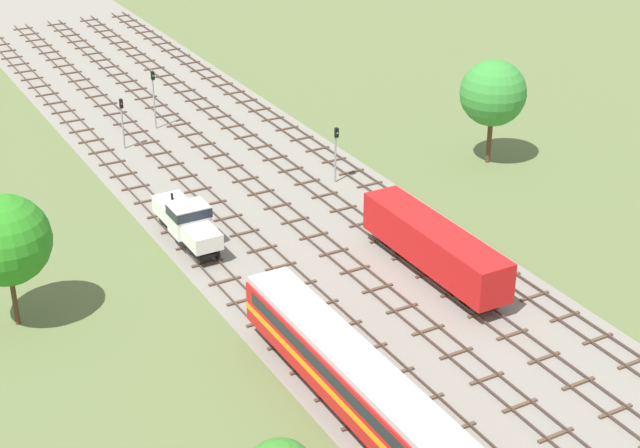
{
  "coord_description": "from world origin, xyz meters",
  "views": [
    {
      "loc": [
        -31.96,
        -8.68,
        33.99
      ],
      "look_at": [
        0.0,
        48.53,
        1.5
      ],
      "focal_mm": 55.81,
      "sensor_mm": 36.0,
      "label": 1
    }
  ],
  "objects": [
    {
      "name": "lineside_tree_0",
      "position": [
        20.41,
        54.75,
        6.35
      ],
      "size": [
        5.73,
        5.73,
        9.24
      ],
      "color": "#4C331E",
      "rests_on": "ground"
    },
    {
      "name": "ground_plane",
      "position": [
        0.0,
        56.0,
        0.0
      ],
      "size": [
        480.0,
        480.0,
        0.0
      ],
      "primitive_type": "plane",
      "color": "#5B6B3D"
    },
    {
      "name": "ballast_bed",
      "position": [
        0.0,
        56.0,
        0.0
      ],
      "size": [
        21.3,
        176.0,
        0.01
      ],
      "primitive_type": "cube",
      "color": "gray",
      "rests_on": "ground"
    },
    {
      "name": "freight_boxcar_centre_near",
      "position": [
        4.33,
        40.22,
        2.45
      ],
      "size": [
        2.87,
        14.0,
        3.6
      ],
      "color": "red",
      "rests_on": "ground"
    },
    {
      "name": "track_centre_right",
      "position": [
        8.65,
        57.0,
        0.14
      ],
      "size": [
        2.4,
        126.0,
        0.29
      ],
      "color": "#47382D",
      "rests_on": "ground"
    },
    {
      "name": "track_centre_left",
      "position": [
        0.0,
        57.0,
        0.14
      ],
      "size": [
        2.4,
        126.0,
        0.29
      ],
      "color": "#47382D",
      "rests_on": "ground"
    },
    {
      "name": "signal_post_mid",
      "position": [
        -2.16,
        76.77,
        3.66
      ],
      "size": [
        0.28,
        0.47,
        5.8
      ],
      "color": "gray",
      "rests_on": "ground"
    },
    {
      "name": "lineside_tree_1",
      "position": [
        -22.43,
        48.05,
        6.02
      ],
      "size": [
        5.74,
        5.74,
        8.9
      ],
      "color": "#4C331E",
      "rests_on": "ground"
    },
    {
      "name": "track_left",
      "position": [
        -4.32,
        57.0,
        0.14
      ],
      "size": [
        2.4,
        126.0,
        0.29
      ],
      "color": "#47382D",
      "rests_on": "ground"
    },
    {
      "name": "shunter_loco_far_left_mid",
      "position": [
        -8.65,
        52.95,
        2.01
      ],
      "size": [
        2.74,
        8.46,
        3.1
      ],
      "color": "white",
      "rests_on": "ground"
    },
    {
      "name": "passenger_coach_far_left_nearest",
      "position": [
        -8.65,
        28.81,
        2.61
      ],
      "size": [
        2.96,
        22.0,
        3.8
      ],
      "color": "red",
      "rests_on": "ground"
    },
    {
      "name": "signal_post_nearest",
      "position": [
        6.49,
        57.46,
        3.2
      ],
      "size": [
        0.28,
        0.47,
        5.0
      ],
      "color": "gray",
      "rests_on": "ground"
    },
    {
      "name": "track_far_left",
      "position": [
        -8.65,
        57.0,
        0.14
      ],
      "size": [
        2.4,
        126.0,
        0.29
      ],
      "color": "#47382D",
      "rests_on": "ground"
    },
    {
      "name": "track_centre",
      "position": [
        4.32,
        57.0,
        0.14
      ],
      "size": [
        2.4,
        126.0,
        0.29
      ],
      "color": "#47382D",
      "rests_on": "ground"
    },
    {
      "name": "signal_post_near",
      "position": [
        -6.49,
        73.34,
        3.11
      ],
      "size": [
        0.28,
        0.47,
        4.85
      ],
      "color": "gray",
      "rests_on": "ground"
    }
  ]
}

